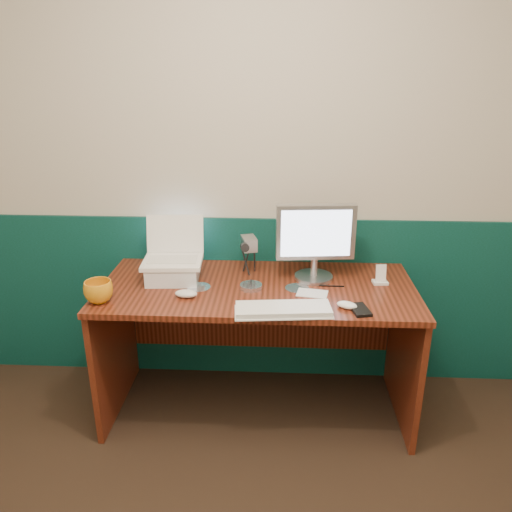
# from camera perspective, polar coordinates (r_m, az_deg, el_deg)

# --- Properties ---
(back_wall) EXTENTS (3.50, 0.04, 2.50)m
(back_wall) POSITION_cam_1_polar(r_m,az_deg,el_deg) (2.75, -1.08, 9.38)
(back_wall) COLOR beige
(back_wall) RESTS_ON ground
(wainscot) EXTENTS (3.48, 0.02, 1.00)m
(wainscot) POSITION_cam_1_polar(r_m,az_deg,el_deg) (2.98, -1.00, -4.96)
(wainscot) COLOR #073427
(wainscot) RESTS_ON ground
(desk) EXTENTS (1.60, 0.70, 0.75)m
(desk) POSITION_cam_1_polar(r_m,az_deg,el_deg) (2.72, 0.16, -10.65)
(desk) COLOR #3E170B
(desk) RESTS_ON ground
(laptop_riser) EXTENTS (0.28, 0.24, 0.09)m
(laptop_riser) POSITION_cam_1_polar(r_m,az_deg,el_deg) (2.63, -9.44, -1.80)
(laptop_riser) COLOR white
(laptop_riser) RESTS_ON desk
(laptop) EXTENTS (0.32, 0.25, 0.25)m
(laptop) POSITION_cam_1_polar(r_m,az_deg,el_deg) (2.57, -9.66, 1.71)
(laptop) COLOR white
(laptop) RESTS_ON laptop_riser
(monitor) EXTENTS (0.41, 0.15, 0.40)m
(monitor) POSITION_cam_1_polar(r_m,az_deg,el_deg) (2.58, 6.77, 1.55)
(monitor) COLOR #B0B0B5
(monitor) RESTS_ON desk
(keyboard) EXTENTS (0.44, 0.18, 0.02)m
(keyboard) POSITION_cam_1_polar(r_m,az_deg,el_deg) (2.28, 3.13, -6.20)
(keyboard) COLOR white
(keyboard) RESTS_ON desk
(mouse_right) EXTENTS (0.11, 0.09, 0.03)m
(mouse_right) POSITION_cam_1_polar(r_m,az_deg,el_deg) (2.35, 10.35, -5.53)
(mouse_right) COLOR white
(mouse_right) RESTS_ON desk
(mouse_left) EXTENTS (0.11, 0.07, 0.04)m
(mouse_left) POSITION_cam_1_polar(r_m,az_deg,el_deg) (2.44, -8.00, -4.28)
(mouse_left) COLOR white
(mouse_left) RESTS_ON desk
(mug) EXTENTS (0.16, 0.16, 0.11)m
(mug) POSITION_cam_1_polar(r_m,az_deg,el_deg) (2.47, -17.55, -3.90)
(mug) COLOR orange
(mug) RESTS_ON desk
(camcorder) EXTENTS (0.11, 0.13, 0.18)m
(camcorder) POSITION_cam_1_polar(r_m,az_deg,el_deg) (2.67, -0.81, -0.13)
(camcorder) COLOR #A6A7AB
(camcorder) RESTS_ON desk
(cd_spindle) EXTENTS (0.11, 0.11, 0.02)m
(cd_spindle) POSITION_cam_1_polar(r_m,az_deg,el_deg) (2.51, -0.57, -3.50)
(cd_spindle) COLOR silver
(cd_spindle) RESTS_ON desk
(cd_loose_a) EXTENTS (0.12, 0.12, 0.00)m
(cd_loose_a) POSITION_cam_1_polar(r_m,az_deg,el_deg) (2.55, -6.57, -3.53)
(cd_loose_a) COLOR silver
(cd_loose_a) RESTS_ON desk
(cd_loose_b) EXTENTS (0.12, 0.12, 0.00)m
(cd_loose_b) POSITION_cam_1_polar(r_m,az_deg,el_deg) (2.53, 4.71, -3.66)
(cd_loose_b) COLOR #B6BAC7
(cd_loose_b) RESTS_ON desk
(pen) EXTENTS (0.13, 0.01, 0.01)m
(pen) POSITION_cam_1_polar(r_m,az_deg,el_deg) (2.56, 8.64, -3.41)
(pen) COLOR black
(pen) RESTS_ON desk
(papers) EXTENTS (0.16, 0.13, 0.00)m
(papers) POSITION_cam_1_polar(r_m,az_deg,el_deg) (2.47, 6.44, -4.26)
(papers) COLOR silver
(papers) RESTS_ON desk
(dock) EXTENTS (0.08, 0.06, 0.01)m
(dock) POSITION_cam_1_polar(r_m,az_deg,el_deg) (2.65, 13.99, -2.92)
(dock) COLOR white
(dock) RESTS_ON desk
(music_player) EXTENTS (0.05, 0.03, 0.09)m
(music_player) POSITION_cam_1_polar(r_m,az_deg,el_deg) (2.63, 14.09, -1.89)
(music_player) COLOR white
(music_player) RESTS_ON dock
(pda) EXTENTS (0.10, 0.14, 0.01)m
(pda) POSITION_cam_1_polar(r_m,az_deg,el_deg) (2.33, 11.80, -6.04)
(pda) COLOR black
(pda) RESTS_ON desk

